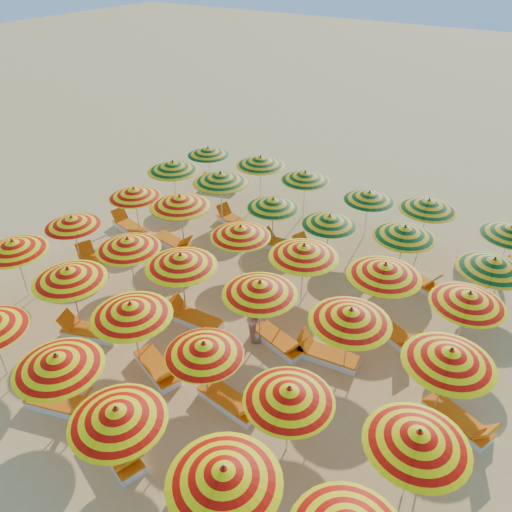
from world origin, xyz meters
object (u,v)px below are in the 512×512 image
at_px(umbrella_19, 180,201).
at_px(umbrella_24, 173,166).
at_px(umbrella_15, 260,288).
at_px(lounger_19, 219,186).
at_px(umbrella_26, 273,203).
at_px(umbrella_31, 260,161).
at_px(umbrella_6, 13,246).
at_px(umbrella_23, 469,298).
at_px(umbrella_35, 511,231).
at_px(umbrella_12, 72,221).
at_px(umbrella_2, 57,362).
at_px(umbrella_20, 241,231).
at_px(beachgoer_b, 256,317).
at_px(umbrella_32, 305,176).
at_px(lounger_2, 118,451).
at_px(umbrella_30, 208,151).
at_px(umbrella_33, 369,196).
at_px(lounger_7, 92,264).
at_px(lounger_11, 459,421).
at_px(umbrella_4, 224,475).
at_px(lounger_8, 194,319).
at_px(umbrella_9, 204,349).
at_px(umbrella_7, 69,274).
at_px(lounger_17, 312,254).
at_px(lounger_20, 483,267).
at_px(umbrella_25, 221,178).
at_px(umbrella_21, 304,251).
at_px(lounger_6, 230,402).
at_px(umbrella_28, 405,232).
at_px(lounger_16, 285,245).
at_px(lounger_9, 280,342).
at_px(lounger_5, 158,368).
at_px(lounger_4, 90,332).
at_px(umbrella_3, 117,415).
at_px(lounger_18, 414,280).
at_px(umbrella_11, 418,438).
at_px(lounger_14, 392,333).
at_px(umbrella_17, 450,356).
at_px(lounger_13, 174,243).
at_px(umbrella_10, 289,394).
at_px(umbrella_27, 329,220).
at_px(lounger_10, 327,355).
at_px(umbrella_29, 493,264).
at_px(umbrella_16, 351,316).

relative_size(umbrella_19, umbrella_24, 0.97).
height_order(umbrella_15, lounger_19, umbrella_15).
xyz_separation_m(umbrella_26, umbrella_31, (-2.35, 2.84, 0.13)).
xyz_separation_m(umbrella_6, umbrella_23, (12.53, 5.00, -0.02)).
relative_size(umbrella_24, umbrella_35, 1.00).
height_order(umbrella_12, umbrella_15, umbrella_15).
bearing_deg(umbrella_2, umbrella_20, 89.03).
bearing_deg(beachgoer_b, umbrella_32, -23.18).
distance_m(umbrella_19, umbrella_20, 2.86).
xyz_separation_m(umbrella_24, lounger_2, (6.80, -10.02, -1.85)).
distance_m(umbrella_30, umbrella_33, 7.89).
relative_size(lounger_2, lounger_7, 1.00).
xyz_separation_m(umbrella_24, lounger_11, (13.13, -4.92, -1.85)).
bearing_deg(umbrella_20, umbrella_32, 93.71).
height_order(umbrella_4, lounger_8, umbrella_4).
bearing_deg(umbrella_32, umbrella_9, -75.18).
xyz_separation_m(umbrella_7, umbrella_9, (4.94, -0.15, -0.18)).
bearing_deg(lounger_17, umbrella_23, -179.24).
relative_size(umbrella_32, lounger_20, 1.31).
height_order(umbrella_6, umbrella_15, umbrella_15).
relative_size(umbrella_25, lounger_20, 1.27).
relative_size(umbrella_21, umbrella_30, 1.24).
bearing_deg(umbrella_31, lounger_6, -61.32).
height_order(umbrella_28, lounger_16, umbrella_28).
xyz_separation_m(umbrella_15, umbrella_35, (5.18, 7.33, -0.14)).
distance_m(lounger_9, beachgoer_b, 1.00).
xyz_separation_m(umbrella_33, lounger_5, (-1.89, -9.84, -1.62)).
bearing_deg(umbrella_20, umbrella_12, -155.27).
bearing_deg(umbrella_24, lounger_4, -67.80).
distance_m(umbrella_7, lounger_11, 11.00).
bearing_deg(umbrella_3, lounger_18, 73.72).
height_order(umbrella_11, umbrella_15, umbrella_11).
bearing_deg(umbrella_9, lounger_14, 57.35).
distance_m(umbrella_12, umbrella_24, 5.14).
height_order(umbrella_2, umbrella_25, umbrella_25).
bearing_deg(umbrella_17, lounger_4, -164.36).
height_order(umbrella_24, lounger_13, umbrella_24).
relative_size(umbrella_10, beachgoer_b, 1.54).
distance_m(umbrella_23, umbrella_24, 12.58).
xyz_separation_m(umbrella_17, umbrella_26, (-7.51, 4.61, -0.17)).
height_order(umbrella_32, lounger_11, umbrella_32).
bearing_deg(lounger_13, umbrella_21, 5.20).
distance_m(umbrella_2, umbrella_24, 11.10).
relative_size(umbrella_27, lounger_10, 1.14).
distance_m(umbrella_28, umbrella_30, 10.25).
height_order(umbrella_15, lounger_2, umbrella_15).
distance_m(umbrella_12, umbrella_29, 13.59).
distance_m(umbrella_16, lounger_17, 5.98).
xyz_separation_m(umbrella_31, lounger_17, (4.00, -2.76, -1.81)).
relative_size(umbrella_4, umbrella_28, 1.22).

